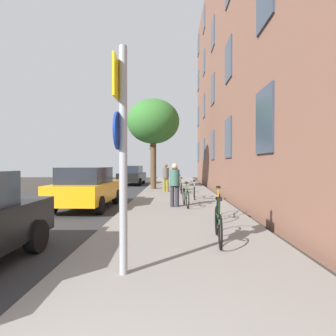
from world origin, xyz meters
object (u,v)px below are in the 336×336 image
(pedestrian_0, at_px, (175,182))
(car_2, at_px, (132,175))
(bicycle_4, at_px, (181,187))
(pedestrian_2, at_px, (175,174))
(bicycle_0, at_px, (218,224))
(pedestrian_1, at_px, (166,176))
(sign_post, at_px, (122,144))
(bicycle_3, at_px, (194,191))
(bicycle_2, at_px, (186,197))
(bicycle_1, at_px, (218,206))
(bicycle_5, at_px, (179,184))
(tree_near, at_px, (153,122))
(car_1, at_px, (87,187))
(traffic_light, at_px, (153,154))

(pedestrian_0, bearing_deg, car_2, 105.56)
(bicycle_4, bearing_deg, pedestrian_2, 94.28)
(bicycle_0, relative_size, pedestrian_2, 1.06)
(pedestrian_1, height_order, pedestrian_2, pedestrian_1)
(sign_post, height_order, pedestrian_0, sign_post)
(sign_post, relative_size, bicycle_3, 2.08)
(bicycle_2, bearing_deg, pedestrian_0, -165.70)
(sign_post, distance_m, bicycle_1, 4.88)
(bicycle_5, bearing_deg, pedestrian_2, 97.84)
(tree_near, xyz_separation_m, pedestrian_2, (1.46, 1.43, -3.50))
(bicycle_4, height_order, pedestrian_2, pedestrian_2)
(bicycle_3, xyz_separation_m, pedestrian_2, (-0.86, 6.67, 0.60))
(sign_post, xyz_separation_m, pedestrian_0, (0.83, 6.41, -0.98))
(sign_post, bearing_deg, car_2, 98.04)
(tree_near, height_order, bicycle_3, tree_near)
(bicycle_2, xyz_separation_m, car_1, (-3.86, 0.09, 0.35))
(traffic_light, distance_m, car_1, 11.00)
(pedestrian_0, bearing_deg, tree_near, 100.07)
(bicycle_2, bearing_deg, pedestrian_2, 92.15)
(tree_near, bearing_deg, bicycle_4, -57.88)
(bicycle_2, bearing_deg, tree_near, 103.27)
(bicycle_2, distance_m, bicycle_5, 7.20)
(sign_post, bearing_deg, bicycle_2, 79.10)
(tree_near, distance_m, car_2, 6.52)
(bicycle_5, bearing_deg, bicycle_4, -88.52)
(pedestrian_0, height_order, pedestrian_1, pedestrian_0)
(pedestrian_0, xyz_separation_m, car_1, (-3.44, 0.20, -0.23))
(bicycle_3, height_order, pedestrian_0, pedestrian_0)
(bicycle_3, xyz_separation_m, bicycle_4, (-0.54, 2.40, 0.01))
(pedestrian_0, relative_size, car_1, 0.41)
(traffic_light, distance_m, car_2, 3.08)
(tree_near, height_order, pedestrian_1, tree_near)
(bicycle_5, bearing_deg, bicycle_1, -84.37)
(car_2, bearing_deg, traffic_light, -42.72)
(bicycle_0, bearing_deg, car_2, 104.25)
(car_1, bearing_deg, pedestrian_2, 68.56)
(tree_near, xyz_separation_m, bicycle_4, (1.78, -2.83, -4.09))
(bicycle_2, bearing_deg, sign_post, -100.90)
(traffic_light, relative_size, bicycle_0, 2.03)
(pedestrian_0, distance_m, pedestrian_2, 9.18)
(sign_post, distance_m, traffic_light, 17.35)
(traffic_light, distance_m, bicycle_1, 13.68)
(bicycle_4, relative_size, pedestrian_0, 1.01)
(bicycle_0, xyz_separation_m, car_2, (-4.40, 17.34, 0.35))
(traffic_light, height_order, bicycle_5, traffic_light)
(bicycle_0, distance_m, bicycle_3, 7.20)
(bicycle_0, xyz_separation_m, pedestrian_2, (-0.80, 13.87, 0.57))
(pedestrian_1, height_order, car_1, pedestrian_1)
(pedestrian_2, relative_size, car_2, 0.38)
(bicycle_4, height_order, car_1, car_1)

